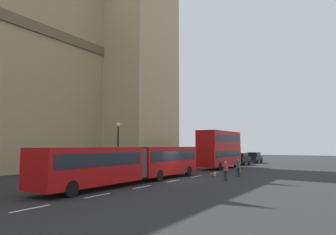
{
  "coord_description": "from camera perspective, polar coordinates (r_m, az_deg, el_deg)",
  "views": [
    {
      "loc": [
        -24.67,
        -13.64,
        3.04
      ],
      "look_at": [
        2.29,
        2.42,
        5.81
      ],
      "focal_mm": 33.81,
      "sensor_mm": 36.0,
      "label": 1
    }
  ],
  "objects": [
    {
      "name": "ground_plane",
      "position": [
        28.35,
        1.87,
        -11.2
      ],
      "size": [
        160.0,
        160.0,
        0.0
      ],
      "primitive_type": "plane",
      "color": "#262628"
    },
    {
      "name": "lane_centre_marking",
      "position": [
        25.61,
        -1.68,
        -11.85
      ],
      "size": [
        25.2,
        0.16,
        0.01
      ],
      "color": "silver",
      "rests_on": "ground_plane"
    },
    {
      "name": "articulated_bus",
      "position": [
        25.97,
        -6.35,
        -7.87
      ],
      "size": [
        18.37,
        2.54,
        2.9
      ],
      "color": "#B20F0F",
      "rests_on": "ground_plane"
    },
    {
      "name": "double_decker_bus",
      "position": [
        42.69,
        9.34,
        -5.42
      ],
      "size": [
        9.87,
        2.54,
        4.9
      ],
      "color": "#B20F0F",
      "rests_on": "ground_plane"
    },
    {
      "name": "sedan_lead",
      "position": [
        50.97,
        13.04,
        -7.31
      ],
      "size": [
        4.4,
        1.86,
        1.85
      ],
      "color": "black",
      "rests_on": "ground_plane"
    },
    {
      "name": "sedan_trailing",
      "position": [
        57.28,
        15.3,
        -7.0
      ],
      "size": [
        4.4,
        1.86,
        1.85
      ],
      "color": "black",
      "rests_on": "ground_plane"
    },
    {
      "name": "traffic_cone_west",
      "position": [
        31.81,
        8.43,
        -9.96
      ],
      "size": [
        0.36,
        0.36,
        0.58
      ],
      "color": "black",
      "rests_on": "ground_plane"
    },
    {
      "name": "traffic_cone_middle",
      "position": [
        37.41,
        12.76,
        -9.15
      ],
      "size": [
        0.36,
        0.36,
        0.58
      ],
      "color": "black",
      "rests_on": "ground_plane"
    },
    {
      "name": "street_lamp",
      "position": [
        31.5,
        -9.0,
        -4.95
      ],
      "size": [
        0.44,
        0.44,
        5.27
      ],
      "color": "black",
      "rests_on": "ground_plane"
    },
    {
      "name": "pedestrian_near_cones",
      "position": [
        27.88,
        10.39,
        -9.34
      ],
      "size": [
        0.44,
        0.36,
        1.69
      ],
      "color": "#333333",
      "rests_on": "ground_plane"
    },
    {
      "name": "pedestrian_by_kerb",
      "position": [
        31.81,
        12.53,
        -8.76
      ],
      "size": [
        0.4,
        0.47,
        1.69
      ],
      "color": "#262D4C",
      "rests_on": "ground_plane"
    }
  ]
}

